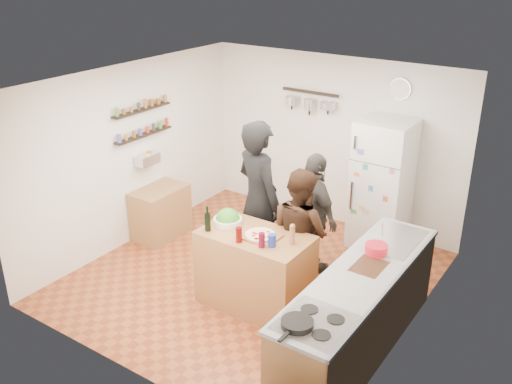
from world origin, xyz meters
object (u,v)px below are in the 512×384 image
Objects in this scene: salt_canister at (272,240)px; fridge at (382,185)px; wine_bottle at (208,222)px; person_center at (300,233)px; skillet at (297,323)px; counter_run at (358,313)px; prep_island at (255,270)px; pepper_mill at (292,236)px; red_bowl at (376,249)px; wall_clock at (400,89)px; side_table at (161,212)px; person_back at (314,214)px; salad_bowl at (228,221)px; person_left at (259,201)px.

salt_canister is 2.33m from fridge.
wine_bottle is 0.13× the size of person_center.
counter_run is at bearing 84.73° from skillet.
fridge reaches higher than person_center.
skillet is (1.24, -1.20, 0.49)m from prep_island.
pepper_mill reaches higher than red_bowl.
person_center is 1.71m from fridge.
wall_clock is 0.37× the size of side_table.
person_back is at bearing 9.76° from side_table.
salad_bowl reaches higher than counter_run.
prep_island is 2.31m from fridge.
person_back is 0.88× the size of fridge.
person_left is at bearing 79.64° from wine_bottle.
red_bowl is 2.57m from wall_clock.
wine_bottle is at bearing -164.13° from pepper_mill.
counter_run is (1.76, -0.16, -0.49)m from salad_bowl.
salad_bowl is 1.17m from person_back.
salt_canister is 0.47× the size of wall_clock.
counter_run is at bearing -5.22° from salad_bowl.
side_table is at bearing 160.02° from salad_bowl.
salt_canister is at bearing -97.28° from fridge.
wall_clock is at bearing 86.64° from pepper_mill.
pepper_mill is at bearing -160.40° from red_bowl.
pepper_mill is 0.53m from person_center.
person_left reaches higher than prep_island.
person_back is at bearing 105.31° from pepper_mill.
red_bowl is (1.65, -0.24, -0.05)m from person_left.
wall_clock is at bearing -79.76° from person_center.
wine_bottle is 0.90× the size of red_bowl.
wall_clock reaches higher than salad_bowl.
prep_island is at bearing -164.84° from red_bowl.
person_back is at bearing 135.19° from counter_run.
fridge is at bearing 86.13° from pepper_mill.
person_left is 2.54× the size of side_table.
pepper_mill is at bearing 48.58° from salt_canister.
skillet is at bearing -29.03° from side_table.
side_table is at bearing 15.57° from person_center.
red_bowl is (-0.05, 0.46, 0.52)m from counter_run.
person_left is at bearing 171.70° from red_bowl.
side_table is (-1.74, 0.07, -0.65)m from person_left.
person_left reaches higher than person_back.
person_back reaches higher than side_table.
person_center is 1.97m from skillet.
salt_canister reaches higher than skillet.
side_table is (-2.40, 0.78, -0.61)m from salt_canister.
side_table is at bearing 167.38° from counter_run.
counter_run is (1.84, 0.11, -0.57)m from wine_bottle.
pepper_mill is 0.90m from red_bowl.
skillet is 1.18× the size of red_bowl.
person_center is at bearing -3.50° from side_table.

